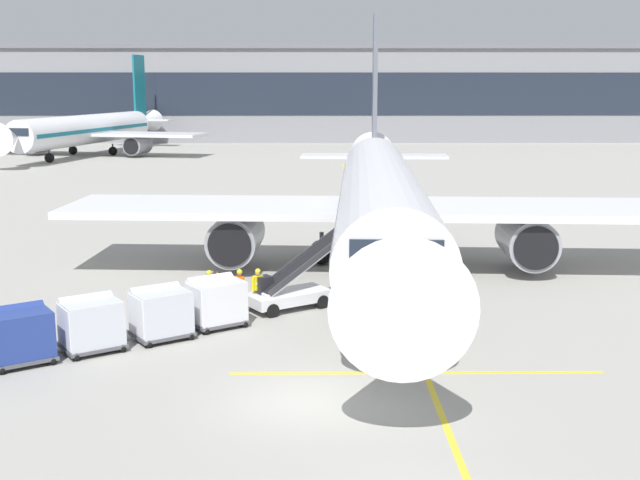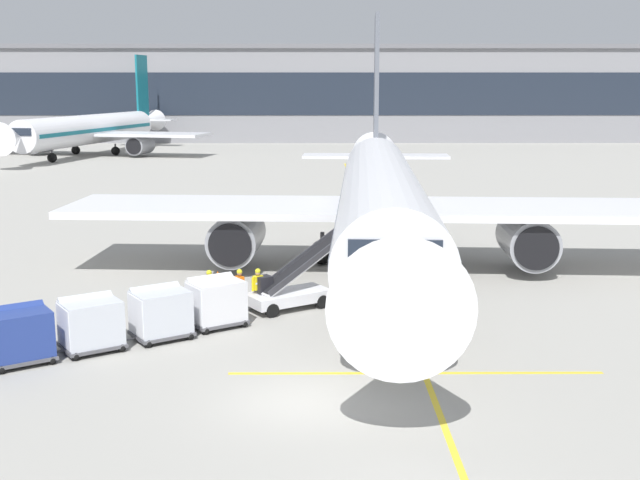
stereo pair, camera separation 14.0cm
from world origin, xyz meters
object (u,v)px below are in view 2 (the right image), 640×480
at_px(belt_loader, 293,286).
at_px(baggage_cart_fourth, 19,334).
at_px(baggage_cart_third, 91,323).
at_px(ground_crew_by_loader, 258,286).
at_px(parked_airplane, 381,199).
at_px(baggage_cart_second, 160,312).
at_px(safety_cone_engine_keepout, 218,279).
at_px(baggage_cart_lead, 216,301).
at_px(ground_crew_by_carts, 209,288).
at_px(ground_crew_marshaller, 240,287).
at_px(ground_crew_wingwalker, 233,299).
at_px(distant_airplane, 91,130).

relative_size(belt_loader, baggage_cart_fourth, 1.83).
bearing_deg(baggage_cart_fourth, belt_loader, 36.86).
distance_m(baggage_cart_third, ground_crew_by_loader, 7.39).
relative_size(parked_airplane, baggage_cart_second, 15.28).
xyz_separation_m(belt_loader, ground_crew_by_loader, (-1.40, -0.36, 0.08)).
height_order(baggage_cart_second, baggage_cart_third, same).
bearing_deg(safety_cone_engine_keepout, ground_crew_by_loader, -61.43).
bearing_deg(ground_crew_by_loader, baggage_cart_fourth, -139.88).
bearing_deg(baggage_cart_lead, baggage_cart_second, -140.61).
distance_m(ground_crew_by_carts, ground_crew_marshaller, 1.22).
distance_m(baggage_cart_third, ground_crew_wingwalker, 5.51).
relative_size(baggage_cart_third, ground_crew_wingwalker, 1.56).
bearing_deg(belt_loader, baggage_cart_second, -139.01).
relative_size(belt_loader, baggage_cart_third, 1.83).
bearing_deg(ground_crew_marshaller, safety_cone_engine_keepout, 109.17).
xyz_separation_m(ground_crew_wingwalker, distant_airplane, (-25.96, 74.78, 2.32)).
distance_m(belt_loader, baggage_cart_second, 6.19).
bearing_deg(ground_crew_by_carts, parked_airplane, 45.80).
height_order(parked_airplane, safety_cone_engine_keepout, parked_airplane).
xyz_separation_m(baggage_cart_second, distant_airplane, (-23.52, 76.51, 2.32)).
bearing_deg(baggage_cart_lead, baggage_cart_third, -144.68).
xyz_separation_m(belt_loader, baggage_cart_third, (-6.82, -5.38, 0.08)).
distance_m(baggage_cart_third, distant_airplane, 80.74).
distance_m(ground_crew_by_loader, ground_crew_marshaller, 0.74).
bearing_deg(baggage_cart_third, baggage_cart_lead, 35.32).
bearing_deg(safety_cone_engine_keepout, baggage_cart_fourth, -117.56).
bearing_deg(ground_crew_marshaller, distant_airplane, 109.67).
bearing_deg(baggage_cart_fourth, ground_crew_by_loader, 40.12).
bearing_deg(baggage_cart_second, baggage_cart_third, -148.47).
bearing_deg(ground_crew_marshaller, baggage_cart_fourth, -137.36).
xyz_separation_m(parked_airplane, distant_airplane, (-32.38, 65.33, -0.22)).
height_order(baggage_cart_lead, baggage_cart_second, same).
bearing_deg(ground_crew_wingwalker, safety_cone_engine_keepout, 102.41).
bearing_deg(ground_crew_by_loader, ground_crew_by_carts, -172.19).
xyz_separation_m(baggage_cart_second, ground_crew_marshaller, (2.54, 3.61, -0.00)).
xyz_separation_m(belt_loader, baggage_cart_lead, (-2.85, -2.57, 0.08)).
bearing_deg(ground_crew_wingwalker, baggage_cart_second, -144.63).
relative_size(ground_crew_marshaller, safety_cone_engine_keepout, 2.40).
bearing_deg(ground_crew_wingwalker, baggage_cart_lead, -159.07).
distance_m(baggage_cart_second, safety_cone_engine_keepout, 7.72).
bearing_deg(distant_airplane, baggage_cart_third, -74.65).
bearing_deg(belt_loader, safety_cone_engine_keepout, 134.85).
xyz_separation_m(baggage_cart_lead, baggage_cart_second, (-1.82, -1.50, 0.00)).
xyz_separation_m(parked_airplane, baggage_cart_second, (-8.86, -11.18, -2.54)).
bearing_deg(ground_crew_wingwalker, distant_airplane, 109.15).
bearing_deg(safety_cone_engine_keepout, distant_airplane, 109.70).
relative_size(belt_loader, baggage_cart_second, 1.83).
distance_m(parked_airplane, baggage_cart_second, 14.49).
distance_m(belt_loader, ground_crew_wingwalker, 3.23).
bearing_deg(parked_airplane, ground_crew_wingwalker, -124.21).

